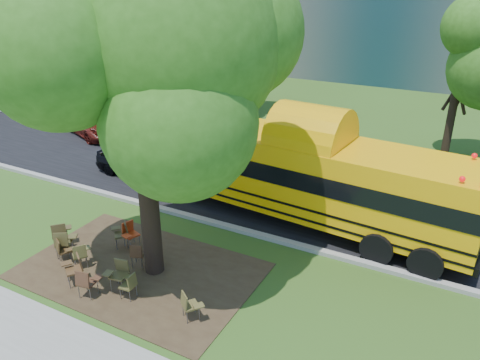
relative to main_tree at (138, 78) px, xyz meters
The scene contains 28 objects.
ground 5.99m from the main_tree, 169.06° to the left, with size 160.00×160.00×0.00m, color #354E18.
dirt_patch 5.82m from the main_tree, 150.62° to the right, with size 7.00×4.50×0.03m, color #382819.
asphalt_road 9.41m from the main_tree, 100.94° to the left, with size 80.00×8.00×0.04m, color black.
kerb_near 6.76m from the main_tree, 113.25° to the left, with size 80.00×0.25×0.14m, color gray.
kerb_far 12.82m from the main_tree, 97.05° to the left, with size 80.00×0.25×0.14m, color gray.
bg_tree_0 18.91m from the main_tree, 135.29° to the left, with size 5.20×5.20×7.18m.
bg_tree_1 26.30m from the main_tree, 144.49° to the left, with size 6.00×6.00×8.40m.
bg_tree_2 17.56m from the main_tree, 111.49° to the left, with size 4.80×4.80×6.62m.
bg_tree_3 15.74m from the main_tree, 65.20° to the left, with size 5.60×5.60×7.84m.
main_tree is the anchor object (origin of this frame).
school_bus 7.07m from the main_tree, 61.29° to the left, with size 12.84×3.85×3.09m.
chair_0 6.04m from the main_tree, 166.01° to the right, with size 0.64×0.79×0.96m.
chair_1 6.06m from the main_tree, 160.43° to the right, with size 0.68×0.53×0.81m.
chair_2 5.75m from the main_tree, 155.99° to the right, with size 0.57×0.72×0.84m.
chair_3 5.69m from the main_tree, 135.80° to the right, with size 0.79×0.63×0.93m.
chair_4 5.64m from the main_tree, 113.29° to the right, with size 0.62×0.63×0.92m.
chair_5 5.38m from the main_tree, 105.57° to the right, with size 0.62×0.63×0.92m.
chair_6 5.50m from the main_tree, 80.81° to the right, with size 0.50×0.52×0.80m.
chair_7 5.88m from the main_tree, 31.80° to the right, with size 0.71×0.56×0.83m.
chair_8 6.27m from the main_tree, behind, with size 0.65×0.82×0.95m.
chair_9 5.58m from the main_tree, 159.93° to the left, with size 0.78×0.62×0.91m.
chair_10 5.53m from the main_tree, 154.72° to the left, with size 0.55×0.70×0.89m.
chair_11 5.35m from the main_tree, behind, with size 0.55×0.61×0.81m.
black_car 9.08m from the main_tree, 132.75° to the left, with size 1.59×3.96×1.35m, color black.
bg_car_silver 18.76m from the main_tree, 143.74° to the left, with size 1.28×3.68×1.21m, color #9E9EA3.
bg_car_red 14.99m from the main_tree, 140.76° to the left, with size 2.13×4.62×1.28m, color #53140E.
pedestrian_a 22.81m from the main_tree, 146.25° to the left, with size 0.68×0.44×1.85m, color navy.
pedestrian_b 24.50m from the main_tree, 143.12° to the left, with size 0.90×0.70×1.85m, color brown.
Camera 1 is at (9.23, -9.48, 8.25)m, focal length 35.00 mm.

